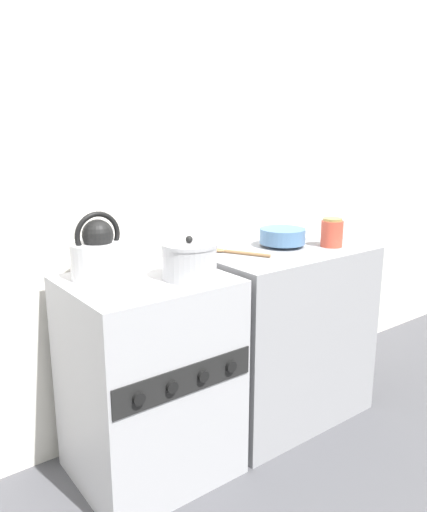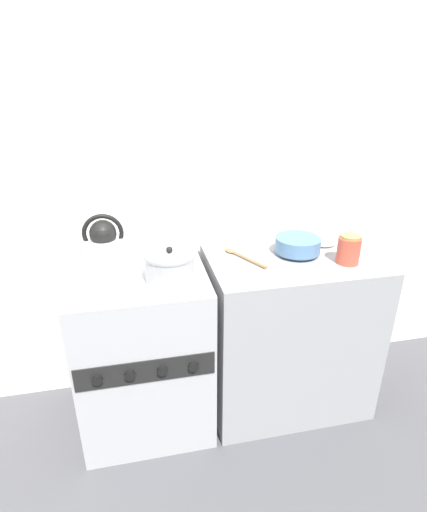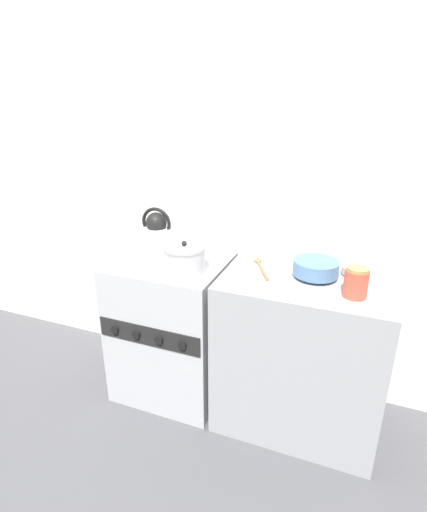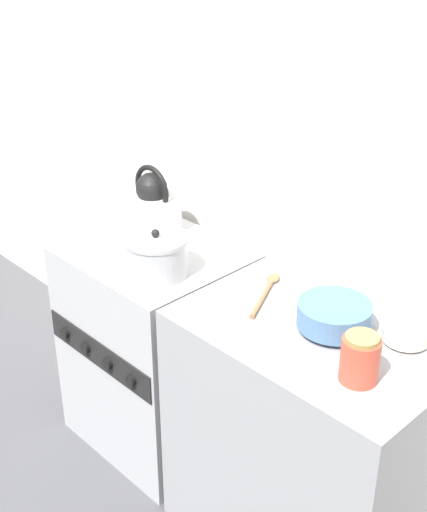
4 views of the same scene
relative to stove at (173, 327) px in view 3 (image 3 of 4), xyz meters
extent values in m
plane|color=#4C4C51|center=(0.00, -0.26, -0.42)|extent=(12.00, 12.00, 0.00)
cube|color=silver|center=(0.00, 0.34, 0.83)|extent=(7.00, 0.06, 2.50)
cube|color=#B2B2B7|center=(0.00, 0.00, 0.00)|extent=(0.61, 0.53, 0.84)
cube|color=black|center=(0.00, -0.27, 0.10)|extent=(0.59, 0.01, 0.11)
cylinder|color=black|center=(-0.20, -0.28, 0.10)|extent=(0.04, 0.02, 0.04)
cylinder|color=black|center=(-0.07, -0.28, 0.10)|extent=(0.04, 0.02, 0.04)
cylinder|color=black|center=(0.07, -0.28, 0.10)|extent=(0.04, 0.02, 0.04)
cylinder|color=black|center=(0.20, -0.28, 0.10)|extent=(0.04, 0.02, 0.04)
cube|color=#99999E|center=(0.74, 0.00, 0.01)|extent=(0.82, 0.54, 0.85)
cylinder|color=silver|center=(-0.14, 0.12, 0.49)|extent=(0.22, 0.22, 0.14)
sphere|color=black|center=(-0.14, 0.12, 0.59)|extent=(0.12, 0.12, 0.12)
torus|color=black|center=(-0.14, 0.12, 0.59)|extent=(0.18, 0.02, 0.18)
cone|color=silver|center=(-0.03, 0.12, 0.51)|extent=(0.11, 0.05, 0.08)
cylinder|color=#B2B2B7|center=(0.14, -0.09, 0.48)|extent=(0.21, 0.21, 0.12)
cylinder|color=#B2B2B7|center=(0.14, -0.09, 0.55)|extent=(0.22, 0.22, 0.01)
sphere|color=black|center=(0.14, -0.09, 0.57)|extent=(0.03, 0.03, 0.03)
cylinder|color=#4C729E|center=(0.77, 0.04, 0.44)|extent=(0.10, 0.10, 0.02)
cylinder|color=#4C729E|center=(0.77, 0.04, 0.48)|extent=(0.22, 0.22, 0.07)
cylinder|color=beige|center=(0.95, 0.14, 0.44)|extent=(0.06, 0.06, 0.01)
cylinder|color=beige|center=(0.95, 0.14, 0.46)|extent=(0.14, 0.14, 0.04)
cylinder|color=#CC4C38|center=(0.96, -0.10, 0.50)|extent=(0.10, 0.10, 0.12)
cylinder|color=#998C4C|center=(0.96, -0.10, 0.56)|extent=(0.09, 0.09, 0.01)
cylinder|color=olive|center=(0.52, 0.01, 0.44)|extent=(0.11, 0.20, 0.02)
ellipsoid|color=olive|center=(0.46, 0.14, 0.44)|extent=(0.06, 0.07, 0.02)
camera|label=1|loc=(-0.90, -1.63, 0.96)|focal=35.00mm
camera|label=2|loc=(0.00, -1.62, 1.22)|focal=28.00mm
camera|label=3|loc=(0.96, -1.78, 1.25)|focal=28.00mm
camera|label=4|loc=(1.78, -1.42, 1.60)|focal=50.00mm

